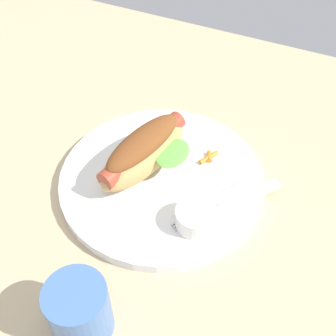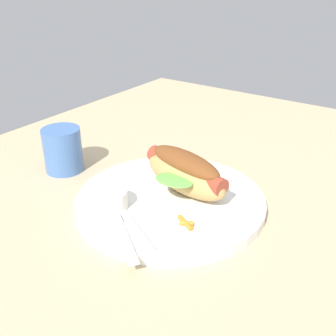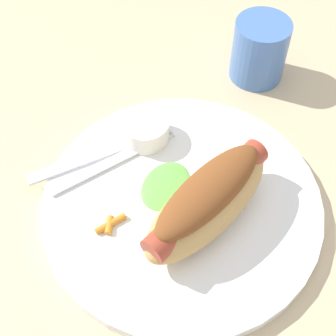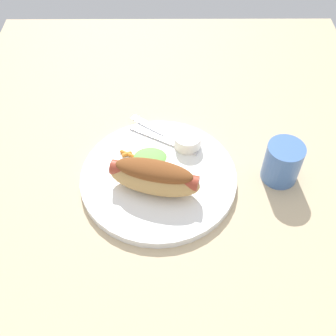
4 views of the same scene
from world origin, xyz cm
name	(u,v)px [view 1 (image 1 of 4)]	position (x,y,z in cm)	size (l,w,h in cm)	color
ground_plane	(136,192)	(0.00, 0.00, -0.90)	(120.00, 90.00, 1.80)	tan
plate	(162,180)	(-3.05, -2.26, 0.80)	(29.17, 29.17, 1.60)	white
hot_dog	(147,151)	(-0.53, -2.94, 4.98)	(10.85, 17.42, 6.43)	tan
sauce_ramekin	(196,218)	(-10.53, 3.39, 2.95)	(5.33, 5.33, 2.70)	white
fork	(219,199)	(-12.04, -1.65, 1.80)	(8.33, 13.75, 0.40)	silver
knife	(235,203)	(-14.23, -1.89, 1.78)	(14.78, 1.40, 0.36)	silver
carrot_garnish	(209,157)	(-7.99, -8.28, 1.95)	(2.18, 3.29, 0.72)	orange
drinking_cup	(79,311)	(-3.97, 20.53, 3.98)	(6.82, 6.82, 7.95)	#4770B2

